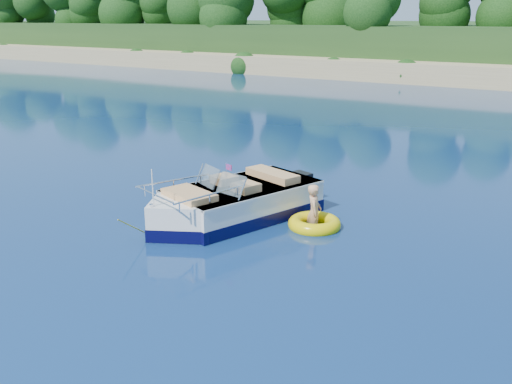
% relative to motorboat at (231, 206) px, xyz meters
% --- Properties ---
extents(ground, '(160.00, 160.00, 0.00)m').
position_rel_motorboat_xyz_m(ground, '(1.52, -3.47, -0.36)').
color(ground, '#091C41').
rests_on(ground, ground).
extents(motorboat, '(3.01, 5.41, 1.86)m').
position_rel_motorboat_xyz_m(motorboat, '(0.00, 0.00, 0.00)').
color(motorboat, silver).
rests_on(motorboat, ground).
extents(tow_tube, '(1.38, 1.38, 0.33)m').
position_rel_motorboat_xyz_m(tow_tube, '(1.97, 0.64, -0.27)').
color(tow_tube, yellow).
rests_on(tow_tube, ground).
extents(boy, '(0.67, 0.84, 1.50)m').
position_rel_motorboat_xyz_m(boy, '(1.91, 0.73, -0.36)').
color(boy, tan).
rests_on(boy, ground).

